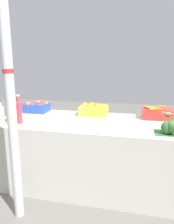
{
  "coord_description": "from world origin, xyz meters",
  "views": [
    {
      "loc": [
        0.52,
        -2.25,
        1.38
      ],
      "look_at": [
        0.0,
        0.0,
        0.84
      ],
      "focal_mm": 35.0,
      "sensor_mm": 36.0,
      "label": 1
    }
  ],
  "objects": [
    {
      "name": "support_pole",
      "position": [
        -0.48,
        -0.69,
        1.19
      ],
      "size": [
        0.09,
        0.09,
        2.38
      ],
      "color": "#B7BABF",
      "rests_on": "ground_plane"
    },
    {
      "name": "apple_crate",
      "position": [
        -0.74,
        0.28,
        0.81
      ],
      "size": [
        0.33,
        0.23,
        0.14
      ],
      "color": "#2847B7",
      "rests_on": "market_table"
    },
    {
      "name": "orange_crate",
      "position": [
        0.02,
        0.29,
        0.81
      ],
      "size": [
        0.33,
        0.23,
        0.15
      ],
      "color": "gold",
      "rests_on": "market_table"
    },
    {
      "name": "sparrow_bird",
      "position": [
        0.79,
        -0.25,
        0.92
      ],
      "size": [
        0.14,
        0.05,
        0.05
      ],
      "rotation": [
        0.0,
        0.0,
        -3.0
      ],
      "color": "#4C3D2D",
      "rests_on": "broccoli_pile"
    },
    {
      "name": "market_table",
      "position": [
        0.0,
        0.0,
        0.37
      ],
      "size": [
        1.96,
        0.87,
        0.74
      ],
      "primitive_type": "cube",
      "color": "#B7B2A8",
      "rests_on": "ground_plane"
    },
    {
      "name": "juice_bottle_cloudy",
      "position": [
        -0.9,
        -0.24,
        0.84
      ],
      "size": [
        0.08,
        0.08,
        0.24
      ],
      "color": "beige",
      "rests_on": "market_table"
    },
    {
      "name": "carrot_crate",
      "position": [
        0.75,
        0.28,
        0.8
      ],
      "size": [
        0.33,
        0.25,
        0.14
      ],
      "color": "red",
      "rests_on": "market_table"
    },
    {
      "name": "broccoli_pile",
      "position": [
        0.84,
        -0.29,
        0.82
      ],
      "size": [
        0.23,
        0.21,
        0.15
      ],
      "color": "#2D602D",
      "rests_on": "market_table"
    },
    {
      "name": "juice_bottle_ruby",
      "position": [
        -0.68,
        -0.24,
        0.87
      ],
      "size": [
        0.07,
        0.07,
        0.3
      ],
      "color": "#B2333D",
      "rests_on": "market_table"
    },
    {
      "name": "ground_plane",
      "position": [
        0.0,
        0.0,
        0.0
      ],
      "size": [
        10.0,
        10.0,
        0.0
      ],
      "primitive_type": "plane",
      "color": "#605E59"
    },
    {
      "name": "juice_bottle_golden",
      "position": [
        -0.8,
        -0.24,
        0.87
      ],
      "size": [
        0.06,
        0.06,
        0.29
      ],
      "color": "gold",
      "rests_on": "market_table"
    }
  ]
}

